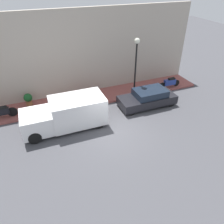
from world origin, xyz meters
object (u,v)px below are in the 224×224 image
object	(u,v)px
delivery_van	(66,114)
potted_plant	(28,99)
parked_car	(148,98)
motorcycle_black	(1,112)
motorcycle_blue	(170,82)
motorcycle_red	(88,95)
streetlamp	(136,56)

from	to	relation	value
delivery_van	potted_plant	size ratio (longest dim) A/B	5.58
delivery_van	potted_plant	xyz separation A→B (m)	(3.32, 2.02, -0.33)
parked_car	delivery_van	size ratio (longest dim) A/B	0.82
parked_car	motorcycle_black	distance (m)	9.89
parked_car	motorcycle_blue	bearing A→B (deg)	-61.28
parked_car	motorcycle_blue	xyz separation A→B (m)	(1.62, -2.96, -0.03)
parked_car	motorcycle_red	world-z (taller)	parked_car
streetlamp	delivery_van	bearing A→B (deg)	109.12
motorcycle_red	potted_plant	size ratio (longest dim) A/B	2.35
parked_car	streetlamp	world-z (taller)	streetlamp
parked_car	streetlamp	distance (m)	3.06
motorcycle_black	potted_plant	bearing A→B (deg)	-59.21
delivery_van	motorcycle_blue	size ratio (longest dim) A/B	2.65
streetlamp	motorcycle_red	bearing A→B (deg)	84.02
parked_car	potted_plant	size ratio (longest dim) A/B	4.56
delivery_van	streetlamp	distance (m)	6.35
streetlamp	potted_plant	bearing A→B (deg)	79.73
motorcycle_red	potted_plant	world-z (taller)	potted_plant
delivery_van	potted_plant	bearing A→B (deg)	31.27
parked_car	motorcycle_red	distance (m)	4.33
motorcycle_black	motorcycle_red	size ratio (longest dim) A/B	0.95
motorcycle_black	streetlamp	size ratio (longest dim) A/B	0.46
motorcycle_black	potted_plant	world-z (taller)	potted_plant
delivery_van	motorcycle_red	size ratio (longest dim) A/B	2.38
motorcycle_black	potted_plant	xyz separation A→B (m)	(1.05, -1.76, 0.04)
motorcycle_black	streetlamp	bearing A→B (deg)	-92.02
streetlamp	motorcycle_black	bearing A→B (deg)	87.98
delivery_van	streetlamp	world-z (taller)	streetlamp
parked_car	potted_plant	distance (m)	8.46
parked_car	potted_plant	bearing A→B (deg)	70.00
streetlamp	potted_plant	world-z (taller)	streetlamp
potted_plant	motorcycle_blue	bearing A→B (deg)	-96.66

